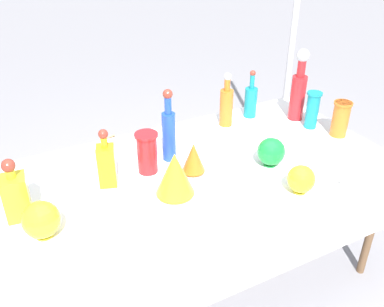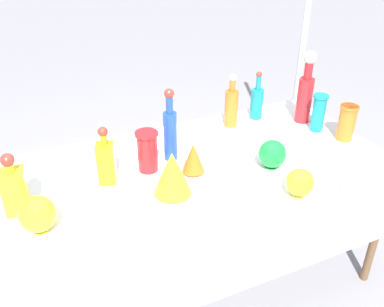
{
  "view_description": "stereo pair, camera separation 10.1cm",
  "coord_description": "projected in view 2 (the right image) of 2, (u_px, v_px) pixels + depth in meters",
  "views": [
    {
      "loc": [
        -0.84,
        -1.58,
        1.92
      ],
      "look_at": [
        0.0,
        0.0,
        0.86
      ],
      "focal_mm": 40.0,
      "sensor_mm": 36.0,
      "label": 1
    },
    {
      "loc": [
        -0.75,
        -1.63,
        1.92
      ],
      "look_at": [
        0.0,
        0.0,
        0.86
      ],
      "focal_mm": 40.0,
      "sensor_mm": 36.0,
      "label": 2
    }
  ],
  "objects": [
    {
      "name": "square_decanter_0",
      "position": [
        106.0,
        161.0,
        1.99
      ],
      "size": [
        0.1,
        0.1,
        0.29
      ],
      "color": "orange",
      "rests_on": "display_table"
    },
    {
      "name": "tall_bottle_2",
      "position": [
        231.0,
        106.0,
        2.5
      ],
      "size": [
        0.08,
        0.08,
        0.33
      ],
      "color": "orange",
      "rests_on": "display_table"
    },
    {
      "name": "price_tag_left",
      "position": [
        265.0,
        210.0,
        1.82
      ],
      "size": [
        0.06,
        0.02,
        0.05
      ],
      "primitive_type": "cube",
      "rotation": [
        -0.21,
        0.0,
        0.11
      ],
      "color": "white",
      "rests_on": "display_table"
    },
    {
      "name": "tall_bottle_1",
      "position": [
        170.0,
        131.0,
        2.16
      ],
      "size": [
        0.07,
        0.07,
        0.39
      ],
      "color": "blue",
      "rests_on": "display_table"
    },
    {
      "name": "display_table",
      "position": [
        195.0,
        183.0,
        2.13
      ],
      "size": [
        2.05,
        1.04,
        0.76
      ],
      "color": "white",
      "rests_on": "ground"
    },
    {
      "name": "tall_bottle_0",
      "position": [
        305.0,
        92.0,
        2.52
      ],
      "size": [
        0.09,
        0.09,
        0.44
      ],
      "color": "red",
      "rests_on": "display_table"
    },
    {
      "name": "price_tag_center",
      "position": [
        345.0,
        186.0,
        1.98
      ],
      "size": [
        0.05,
        0.01,
        0.04
      ],
      "primitive_type": "cube",
      "rotation": [
        -0.21,
        0.0,
        0.0
      ],
      "color": "white",
      "rests_on": "display_table"
    },
    {
      "name": "price_tag_right",
      "position": [
        165.0,
        241.0,
        1.66
      ],
      "size": [
        0.06,
        0.02,
        0.05
      ],
      "primitive_type": "cube",
      "rotation": [
        -0.21,
        0.0,
        0.09
      ],
      "color": "white",
      "rests_on": "display_table"
    },
    {
      "name": "slender_vase_0",
      "position": [
        347.0,
        122.0,
        2.36
      ],
      "size": [
        0.1,
        0.1,
        0.2
      ],
      "color": "orange",
      "rests_on": "display_table"
    },
    {
      "name": "square_decanter_1",
      "position": [
        15.0,
        189.0,
        1.8
      ],
      "size": [
        0.11,
        0.11,
        0.28
      ],
      "color": "yellow",
      "rests_on": "display_table"
    },
    {
      "name": "round_bowl_2",
      "position": [
        300.0,
        183.0,
        1.92
      ],
      "size": [
        0.13,
        0.13,
        0.14
      ],
      "color": "yellow",
      "rests_on": "display_table"
    },
    {
      "name": "canopy_pole",
      "position": [
        300.0,
        64.0,
        3.08
      ],
      "size": [
        0.18,
        0.18,
        2.33
      ],
      "color": "silver",
      "rests_on": "ground"
    },
    {
      "name": "slender_vase_1",
      "position": [
        147.0,
        150.0,
        2.09
      ],
      "size": [
        0.11,
        0.11,
        0.21
      ],
      "color": "red",
      "rests_on": "display_table"
    },
    {
      "name": "slender_vase_2",
      "position": [
        319.0,
        112.0,
        2.45
      ],
      "size": [
        0.09,
        0.09,
        0.22
      ],
      "color": "teal",
      "rests_on": "display_table"
    },
    {
      "name": "round_bowl_1",
      "position": [
        272.0,
        154.0,
        2.12
      ],
      "size": [
        0.14,
        0.14,
        0.15
      ],
      "color": "#198C38",
      "rests_on": "display_table"
    },
    {
      "name": "ground_plane",
      "position": [
        192.0,
        279.0,
        2.52
      ],
      "size": [
        40.0,
        40.0,
        0.0
      ],
      "primitive_type": "plane",
      "color": "gray"
    },
    {
      "name": "fluted_vase_0",
      "position": [
        194.0,
        157.0,
        2.08
      ],
      "size": [
        0.11,
        0.11,
        0.16
      ],
      "color": "orange",
      "rests_on": "display_table"
    },
    {
      "name": "tall_bottle_3",
      "position": [
        257.0,
        102.0,
        2.6
      ],
      "size": [
        0.08,
        0.08,
        0.3
      ],
      "color": "teal",
      "rests_on": "display_table"
    },
    {
      "name": "round_bowl_0",
      "position": [
        37.0,
        214.0,
        1.71
      ],
      "size": [
        0.15,
        0.15,
        0.16
      ],
      "color": "yellow",
      "rests_on": "display_table"
    },
    {
      "name": "cardboard_box_behind_left",
      "position": [
        106.0,
        179.0,
        3.07
      ],
      "size": [
        0.48,
        0.46,
        0.47
      ],
      "color": "tan",
      "rests_on": "ground"
    },
    {
      "name": "fluted_vase_1",
      "position": [
        172.0,
        173.0,
        1.91
      ],
      "size": [
        0.18,
        0.18,
        0.22
      ],
      "color": "yellow",
      "rests_on": "display_table"
    }
  ]
}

